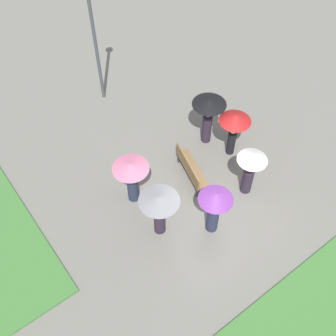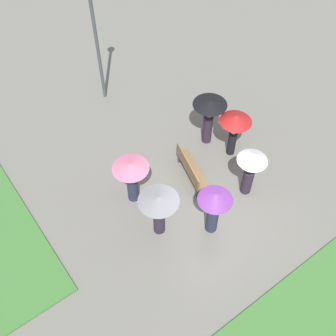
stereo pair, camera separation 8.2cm
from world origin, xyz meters
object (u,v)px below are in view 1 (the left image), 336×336
object	(u,v)px
crowd_person_red	(235,123)
lamp_post	(93,29)
crowd_person_white	(251,165)
crowd_person_pink	(131,175)
crowd_person_purple	(215,204)
crowd_person_grey	(159,207)
park_bench	(190,169)
crowd_person_black	(208,111)

from	to	relation	value
crowd_person_red	lamp_post	bearing A→B (deg)	-94.50
lamp_post	crowd_person_white	distance (m)	6.95
crowd_person_pink	crowd_person_purple	bearing A→B (deg)	110.20
lamp_post	crowd_person_pink	world-z (taller)	lamp_post
crowd_person_purple	crowd_person_grey	size ratio (longest dim) A/B	1.03
crowd_person_white	lamp_post	bearing A→B (deg)	59.55
crowd_person_purple	crowd_person_red	distance (m)	3.15
park_bench	crowd_person_red	world-z (taller)	crowd_person_red
crowd_person_purple	crowd_person_grey	bearing A→B (deg)	91.21
crowd_person_red	crowd_person_white	bearing A→B (deg)	39.28
park_bench	crowd_person_red	size ratio (longest dim) A/B	0.99
crowd_person_pink	crowd_person_black	size ratio (longest dim) A/B	0.89
lamp_post	crowd_person_red	distance (m)	5.70
crowd_person_white	crowd_person_grey	xyz separation A→B (m)	(0.46, 3.09, -0.02)
park_bench	crowd_person_red	distance (m)	2.05
crowd_person_grey	crowd_person_red	distance (m)	3.92
crowd_person_grey	crowd_person_pink	bearing A→B (deg)	94.08
lamp_post	crowd_person_purple	size ratio (longest dim) A/B	2.64
lamp_post	crowd_person_white	bearing A→B (deg)	-168.60
lamp_post	crowd_person_grey	xyz separation A→B (m)	(-6.13, 1.76, -1.75)
lamp_post	crowd_person_pink	distance (m)	5.31
crowd_person_purple	crowd_person_pink	distance (m)	2.65
park_bench	crowd_person_pink	xyz separation A→B (m)	(0.45, 1.94, 0.75)
lamp_post	crowd_person_grey	size ratio (longest dim) A/B	2.73
crowd_person_purple	crowd_person_pink	world-z (taller)	crowd_person_purple
park_bench	crowd_person_black	size ratio (longest dim) A/B	0.93
lamp_post	crowd_person_black	xyz separation A→B (m)	(-4.15, -1.71, -1.62)
crowd_person_white	crowd_person_red	size ratio (longest dim) A/B	1.01
crowd_person_black	park_bench	bearing A→B (deg)	68.61
crowd_person_white	crowd_person_pink	world-z (taller)	crowd_person_white
lamp_post	crowd_person_white	size ratio (longest dim) A/B	2.61
park_bench	crowd_person_grey	size ratio (longest dim) A/B	1.03
park_bench	crowd_person_red	xyz separation A→B (m)	(0.05, -1.82, 0.95)
crowd_person_purple	park_bench	bearing A→B (deg)	15.83
crowd_person_purple	crowd_person_red	xyz separation A→B (m)	(1.92, -2.49, 0.14)
crowd_person_purple	crowd_person_red	size ratio (longest dim) A/B	1.00
lamp_post	crowd_person_white	world-z (taller)	lamp_post
lamp_post	park_bench	bearing A→B (deg)	-177.73
lamp_post	crowd_person_grey	bearing A→B (deg)	163.97
lamp_post	crowd_person_purple	world-z (taller)	lamp_post
lamp_post	crowd_person_red	xyz separation A→B (m)	(-5.09, -2.02, -1.60)
crowd_person_black	crowd_person_red	bearing A→B (deg)	143.56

